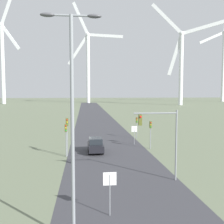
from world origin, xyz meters
name	(u,v)px	position (x,y,z in m)	size (l,w,h in m)	color
road_surface	(99,127)	(0.00, 48.00, 0.00)	(10.00, 240.00, 0.01)	#38383D
streetlamp	(72,105)	(-3.59, 6.15, 6.87)	(2.88, 0.32, 11.19)	gray
stop_sign_near	(110,185)	(-1.52, 8.70, 1.89)	(0.81, 0.07, 2.70)	gray
stop_sign_far	(134,132)	(4.03, 29.70, 1.83)	(0.81, 0.07, 2.61)	gray
traffic_light_post_near_left	(66,133)	(-5.12, 23.45, 2.80)	(0.28, 0.34, 3.82)	gray
traffic_light_post_near_right	(151,129)	(5.58, 26.62, 2.67)	(0.28, 0.34, 3.64)	gray
traffic_light_post_mid_left	(67,129)	(-5.01, 23.81, 3.24)	(0.28, 0.34, 4.45)	gray
traffic_light_post_mid_right	(137,123)	(5.28, 34.17, 2.52)	(0.28, 0.33, 3.43)	gray
traffic_light_mast_overhead	(162,131)	(3.41, 14.48, 4.20)	(3.72, 0.34, 5.98)	gray
car_approaching	(96,145)	(-1.67, 25.31, 0.91)	(1.88, 4.14, 1.83)	black
wind_turbine_left	(2,56)	(-51.63, 158.46, 28.72)	(28.97, 8.82, 64.16)	silver
wind_turbine_center	(88,60)	(-0.32, 166.58, 27.91)	(35.49, 10.58, 65.21)	silver
wind_turbine_right	(181,59)	(49.44, 132.12, 24.89)	(36.89, 13.42, 55.61)	silver
wind_turbine_far_right	(224,60)	(98.57, 177.39, 30.62)	(32.89, 6.47, 69.24)	silver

